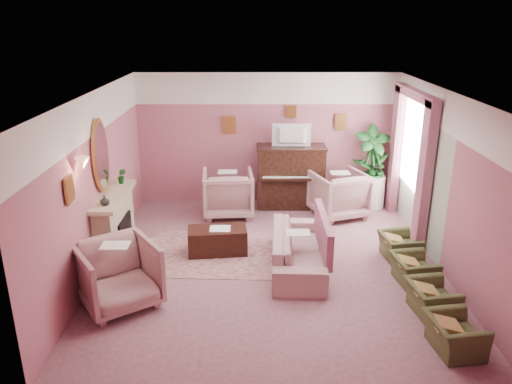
{
  "coord_description": "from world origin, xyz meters",
  "views": [
    {
      "loc": [
        -0.26,
        -7.42,
        3.87
      ],
      "look_at": [
        -0.24,
        0.4,
        1.12
      ],
      "focal_mm": 35.0,
      "sensor_mm": 36.0,
      "label": 1
    }
  ],
  "objects_px": {
    "floral_armchair_right": "(339,192)",
    "olive_chair_a": "(455,330)",
    "television": "(292,134)",
    "floral_armchair_front": "(118,272)",
    "olive_chair_c": "(414,266)",
    "olive_chair_b": "(432,294)",
    "side_table": "(372,191)",
    "coffee_table": "(218,241)",
    "olive_chair_d": "(399,243)",
    "floral_armchair_left": "(228,191)",
    "sofa": "(298,243)",
    "piano": "(291,177)"
  },
  "relations": [
    {
      "from": "coffee_table",
      "to": "olive_chair_d",
      "type": "bearing_deg",
      "value": -4.3
    },
    {
      "from": "floral_armchair_right",
      "to": "olive_chair_b",
      "type": "bearing_deg",
      "value": -78.62
    },
    {
      "from": "olive_chair_a",
      "to": "olive_chair_d",
      "type": "height_order",
      "value": "same"
    },
    {
      "from": "television",
      "to": "side_table",
      "type": "bearing_deg",
      "value": 0.33
    },
    {
      "from": "sofa",
      "to": "olive_chair_c",
      "type": "height_order",
      "value": "sofa"
    },
    {
      "from": "television",
      "to": "olive_chair_c",
      "type": "bearing_deg",
      "value": -63.05
    },
    {
      "from": "olive_chair_b",
      "to": "side_table",
      "type": "xyz_separation_m",
      "value": [
        0.08,
        4.1,
        0.06
      ]
    },
    {
      "from": "sofa",
      "to": "olive_chair_b",
      "type": "height_order",
      "value": "sofa"
    },
    {
      "from": "floral_armchair_left",
      "to": "floral_armchair_front",
      "type": "bearing_deg",
      "value": -111.67
    },
    {
      "from": "coffee_table",
      "to": "olive_chair_d",
      "type": "relative_size",
      "value": 1.48
    },
    {
      "from": "coffee_table",
      "to": "olive_chair_a",
      "type": "distance_m",
      "value": 4.08
    },
    {
      "from": "piano",
      "to": "side_table",
      "type": "relative_size",
      "value": 2.0
    },
    {
      "from": "sofa",
      "to": "olive_chair_c",
      "type": "xyz_separation_m",
      "value": [
        1.73,
        -0.55,
        -0.13
      ]
    },
    {
      "from": "floral_armchair_left",
      "to": "side_table",
      "type": "xyz_separation_m",
      "value": [
        3.06,
        0.46,
        -0.17
      ]
    },
    {
      "from": "floral_armchair_right",
      "to": "side_table",
      "type": "bearing_deg",
      "value": 33.2
    },
    {
      "from": "piano",
      "to": "olive_chair_d",
      "type": "height_order",
      "value": "piano"
    },
    {
      "from": "television",
      "to": "floral_armchair_front",
      "type": "bearing_deg",
      "value": -124.64
    },
    {
      "from": "sofa",
      "to": "floral_armchair_front",
      "type": "height_order",
      "value": "floral_armchair_front"
    },
    {
      "from": "piano",
      "to": "sofa",
      "type": "bearing_deg",
      "value": -91.33
    },
    {
      "from": "olive_chair_a",
      "to": "olive_chair_b",
      "type": "xyz_separation_m",
      "value": [
        0.0,
        0.82,
        0.0
      ]
    },
    {
      "from": "coffee_table",
      "to": "sofa",
      "type": "relative_size",
      "value": 0.48
    },
    {
      "from": "sofa",
      "to": "floral_armchair_left",
      "type": "relative_size",
      "value": 2.02
    },
    {
      "from": "piano",
      "to": "sofa",
      "type": "height_order",
      "value": "piano"
    },
    {
      "from": "olive_chair_b",
      "to": "coffee_table",
      "type": "bearing_deg",
      "value": 148.64
    },
    {
      "from": "floral_armchair_left",
      "to": "side_table",
      "type": "bearing_deg",
      "value": 8.47
    },
    {
      "from": "floral_armchair_right",
      "to": "olive_chair_a",
      "type": "height_order",
      "value": "floral_armchair_right"
    },
    {
      "from": "sofa",
      "to": "olive_chair_d",
      "type": "distance_m",
      "value": 1.75
    },
    {
      "from": "olive_chair_b",
      "to": "olive_chair_a",
      "type": "bearing_deg",
      "value": -90.0
    },
    {
      "from": "floral_armchair_right",
      "to": "olive_chair_d",
      "type": "height_order",
      "value": "floral_armchair_right"
    },
    {
      "from": "television",
      "to": "olive_chair_d",
      "type": "distance_m",
      "value": 3.24
    },
    {
      "from": "piano",
      "to": "side_table",
      "type": "xyz_separation_m",
      "value": [
        1.75,
        -0.04,
        -0.3
      ]
    },
    {
      "from": "piano",
      "to": "sofa",
      "type": "xyz_separation_m",
      "value": [
        -0.06,
        -2.77,
        -0.23
      ]
    },
    {
      "from": "floral_armchair_right",
      "to": "olive_chair_c",
      "type": "height_order",
      "value": "floral_armchair_right"
    },
    {
      "from": "coffee_table",
      "to": "olive_chair_d",
      "type": "xyz_separation_m",
      "value": [
        3.07,
        -0.23,
        0.07
      ]
    },
    {
      "from": "coffee_table",
      "to": "floral_armchair_front",
      "type": "relative_size",
      "value": 0.96
    },
    {
      "from": "floral_armchair_front",
      "to": "olive_chair_a",
      "type": "distance_m",
      "value": 4.46
    },
    {
      "from": "television",
      "to": "floral_armchair_front",
      "type": "distance_m",
      "value": 4.82
    },
    {
      "from": "side_table",
      "to": "piano",
      "type": "bearing_deg",
      "value": 178.69
    },
    {
      "from": "olive_chair_a",
      "to": "olive_chair_b",
      "type": "relative_size",
      "value": 1.0
    },
    {
      "from": "olive_chair_b",
      "to": "olive_chair_c",
      "type": "bearing_deg",
      "value": 90.0
    },
    {
      "from": "sofa",
      "to": "floral_armchair_right",
      "type": "xyz_separation_m",
      "value": [
        1.01,
        2.2,
        0.1
      ]
    },
    {
      "from": "television",
      "to": "coffee_table",
      "type": "relative_size",
      "value": 0.8
    },
    {
      "from": "television",
      "to": "side_table",
      "type": "distance_m",
      "value": 2.15
    },
    {
      "from": "olive_chair_d",
      "to": "piano",
      "type": "bearing_deg",
      "value": 123.62
    },
    {
      "from": "sofa",
      "to": "floral_armchair_right",
      "type": "height_order",
      "value": "floral_armchair_right"
    },
    {
      "from": "floral_armchair_right",
      "to": "olive_chair_b",
      "type": "xyz_separation_m",
      "value": [
        0.72,
        -3.58,
        -0.23
      ]
    },
    {
      "from": "side_table",
      "to": "sofa",
      "type": "bearing_deg",
      "value": -123.57
    },
    {
      "from": "olive_chair_c",
      "to": "side_table",
      "type": "relative_size",
      "value": 0.97
    },
    {
      "from": "piano",
      "to": "floral_armchair_right",
      "type": "distance_m",
      "value": 1.11
    },
    {
      "from": "television",
      "to": "floral_armchair_left",
      "type": "height_order",
      "value": "television"
    }
  ]
}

